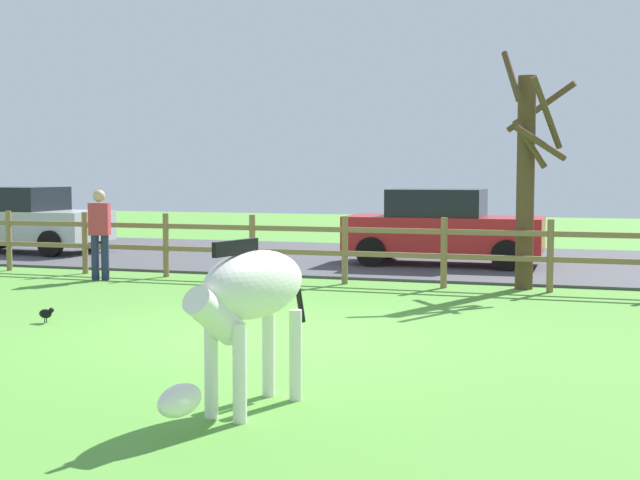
# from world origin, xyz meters

# --- Properties ---
(ground_plane) EXTENTS (60.00, 60.00, 0.00)m
(ground_plane) POSITION_xyz_m (0.00, 0.00, 0.00)
(ground_plane) COLOR #549338
(parking_asphalt) EXTENTS (28.00, 7.40, 0.05)m
(parking_asphalt) POSITION_xyz_m (0.00, 9.30, 0.03)
(parking_asphalt) COLOR #47474C
(parking_asphalt) RESTS_ON ground_plane
(paddock_fence) EXTENTS (21.01, 0.11, 1.19)m
(paddock_fence) POSITION_xyz_m (-0.55, 5.00, 0.68)
(paddock_fence) COLOR olive
(paddock_fence) RESTS_ON ground_plane
(bare_tree) EXTENTS (1.25, 1.49, 3.97)m
(bare_tree) POSITION_xyz_m (2.52, 5.29, 1.95)
(bare_tree) COLOR #513A23
(bare_tree) RESTS_ON ground_plane
(zebra) EXTENTS (0.75, 1.91, 1.41)m
(zebra) POSITION_xyz_m (1.01, -3.14, 0.93)
(zebra) COLOR white
(zebra) RESTS_ON ground_plane
(crow_on_grass) EXTENTS (0.21, 0.10, 0.20)m
(crow_on_grass) POSITION_xyz_m (-3.11, -0.04, 0.13)
(crow_on_grass) COLOR black
(crow_on_grass) RESTS_ON ground_plane
(parked_car_red) EXTENTS (4.03, 1.93, 1.56)m
(parked_car_red) POSITION_xyz_m (0.58, 8.35, 0.84)
(parked_car_red) COLOR red
(parked_car_red) RESTS_ON parking_asphalt
(parked_car_silver) EXTENTS (4.04, 1.95, 1.56)m
(parked_car_silver) POSITION_xyz_m (-9.47, 8.09, 0.84)
(parked_car_silver) COLOR #B7BABF
(parked_car_silver) RESTS_ON parking_asphalt
(visitor_right_of_tree) EXTENTS (0.41, 0.31, 1.64)m
(visitor_right_of_tree) POSITION_xyz_m (-4.92, 4.16, 0.91)
(visitor_right_of_tree) COLOR #232847
(visitor_right_of_tree) RESTS_ON ground_plane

